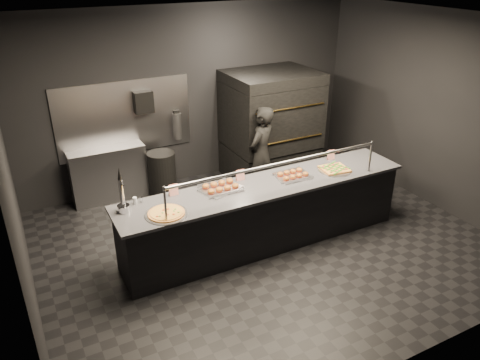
{
  "coord_description": "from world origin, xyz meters",
  "views": [
    {
      "loc": [
        -2.89,
        -4.79,
        3.69
      ],
      "look_at": [
        -0.29,
        0.2,
        0.96
      ],
      "focal_mm": 35.0,
      "sensor_mm": 36.0,
      "label": 1
    }
  ],
  "objects_px": {
    "service_counter": "(265,214)",
    "slider_tray_b": "(293,175)",
    "round_pizza": "(166,213)",
    "slider_tray_a": "(221,187)",
    "pizza_oven": "(270,125)",
    "trash_bin": "(162,174)",
    "prep_shelf": "(109,174)",
    "towel_dispenser": "(143,102)",
    "square_pizza": "(334,169)",
    "worker": "(261,154)",
    "beer_tap": "(123,199)",
    "fire_extinguisher": "(177,126)"
  },
  "relations": [
    {
      "from": "beer_tap",
      "to": "square_pizza",
      "type": "distance_m",
      "value": 2.97
    },
    {
      "from": "fire_extinguisher",
      "to": "beer_tap",
      "type": "height_order",
      "value": "beer_tap"
    },
    {
      "from": "towel_dispenser",
      "to": "square_pizza",
      "type": "distance_m",
      "value": 3.21
    },
    {
      "from": "beer_tap",
      "to": "slider_tray_b",
      "type": "height_order",
      "value": "beer_tap"
    },
    {
      "from": "service_counter",
      "to": "prep_shelf",
      "type": "xyz_separation_m",
      "value": [
        -1.6,
        2.32,
        -0.01
      ]
    },
    {
      "from": "towel_dispenser",
      "to": "trash_bin",
      "type": "relative_size",
      "value": 0.46
    },
    {
      "from": "pizza_oven",
      "to": "square_pizza",
      "type": "bearing_deg",
      "value": -93.34
    },
    {
      "from": "service_counter",
      "to": "slider_tray_b",
      "type": "height_order",
      "value": "service_counter"
    },
    {
      "from": "square_pizza",
      "to": "round_pizza",
      "type": "bearing_deg",
      "value": -177.98
    },
    {
      "from": "prep_shelf",
      "to": "towel_dispenser",
      "type": "relative_size",
      "value": 3.43
    },
    {
      "from": "slider_tray_b",
      "to": "service_counter",
      "type": "bearing_deg",
      "value": -175.85
    },
    {
      "from": "service_counter",
      "to": "fire_extinguisher",
      "type": "xyz_separation_m",
      "value": [
        -0.35,
        2.4,
        0.6
      ]
    },
    {
      "from": "round_pizza",
      "to": "fire_extinguisher",
      "type": "bearing_deg",
      "value": 66.67
    },
    {
      "from": "round_pizza",
      "to": "pizza_oven",
      "type": "bearing_deg",
      "value": 37.72
    },
    {
      "from": "pizza_oven",
      "to": "service_counter",
      "type": "bearing_deg",
      "value": -122.27
    },
    {
      "from": "pizza_oven",
      "to": "trash_bin",
      "type": "height_order",
      "value": "pizza_oven"
    },
    {
      "from": "fire_extinguisher",
      "to": "trash_bin",
      "type": "distance_m",
      "value": 0.87
    },
    {
      "from": "trash_bin",
      "to": "worker",
      "type": "height_order",
      "value": "worker"
    },
    {
      "from": "trash_bin",
      "to": "fire_extinguisher",
      "type": "bearing_deg",
      "value": 38.38
    },
    {
      "from": "beer_tap",
      "to": "round_pizza",
      "type": "height_order",
      "value": "beer_tap"
    },
    {
      "from": "beer_tap",
      "to": "towel_dispenser",
      "type": "bearing_deg",
      "value": 66.47
    },
    {
      "from": "prep_shelf",
      "to": "towel_dispenser",
      "type": "height_order",
      "value": "towel_dispenser"
    },
    {
      "from": "slider_tray_b",
      "to": "trash_bin",
      "type": "bearing_deg",
      "value": 121.15
    },
    {
      "from": "square_pizza",
      "to": "worker",
      "type": "height_order",
      "value": "worker"
    },
    {
      "from": "square_pizza",
      "to": "worker",
      "type": "distance_m",
      "value": 1.35
    },
    {
      "from": "round_pizza",
      "to": "trash_bin",
      "type": "distance_m",
      "value": 2.37
    },
    {
      "from": "prep_shelf",
      "to": "worker",
      "type": "xyz_separation_m",
      "value": [
        2.21,
        -1.12,
        0.34
      ]
    },
    {
      "from": "round_pizza",
      "to": "slider_tray_a",
      "type": "distance_m",
      "value": 0.9
    },
    {
      "from": "beer_tap",
      "to": "slider_tray_a",
      "type": "bearing_deg",
      "value": -0.18
    },
    {
      "from": "beer_tap",
      "to": "trash_bin",
      "type": "distance_m",
      "value": 2.3
    },
    {
      "from": "worker",
      "to": "towel_dispenser",
      "type": "bearing_deg",
      "value": -69.44
    },
    {
      "from": "service_counter",
      "to": "slider_tray_b",
      "type": "bearing_deg",
      "value": 4.15
    },
    {
      "from": "square_pizza",
      "to": "prep_shelf",
      "type": "bearing_deg",
      "value": 138.44
    },
    {
      "from": "slider_tray_b",
      "to": "worker",
      "type": "xyz_separation_m",
      "value": [
        0.17,
        1.16,
        -0.16
      ]
    },
    {
      "from": "fire_extinguisher",
      "to": "worker",
      "type": "bearing_deg",
      "value": -51.46
    },
    {
      "from": "fire_extinguisher",
      "to": "round_pizza",
      "type": "distance_m",
      "value": 2.78
    },
    {
      "from": "slider_tray_b",
      "to": "trash_bin",
      "type": "distance_m",
      "value": 2.43
    },
    {
      "from": "slider_tray_b",
      "to": "round_pizza",
      "type": "bearing_deg",
      "value": -174.52
    },
    {
      "from": "towel_dispenser",
      "to": "slider_tray_b",
      "type": "xyz_separation_m",
      "value": [
        1.34,
        -2.36,
        -0.6
      ]
    },
    {
      "from": "towel_dispenser",
      "to": "square_pizza",
      "type": "bearing_deg",
      "value": -50.99
    },
    {
      "from": "trash_bin",
      "to": "round_pizza",
      "type": "bearing_deg",
      "value": -106.84
    },
    {
      "from": "beer_tap",
      "to": "round_pizza",
      "type": "distance_m",
      "value": 0.54
    },
    {
      "from": "beer_tap",
      "to": "slider_tray_a",
      "type": "xyz_separation_m",
      "value": [
        1.27,
        -0.0,
        -0.13
      ]
    },
    {
      "from": "worker",
      "to": "beer_tap",
      "type": "bearing_deg",
      "value": -8.34
    },
    {
      "from": "towel_dispenser",
      "to": "pizza_oven",
      "type": "bearing_deg",
      "value": -13.14
    },
    {
      "from": "round_pizza",
      "to": "worker",
      "type": "distance_m",
      "value": 2.46
    },
    {
      "from": "pizza_oven",
      "to": "round_pizza",
      "type": "bearing_deg",
      "value": -142.28
    },
    {
      "from": "square_pizza",
      "to": "worker",
      "type": "relative_size",
      "value": 0.3
    },
    {
      "from": "pizza_oven",
      "to": "worker",
      "type": "relative_size",
      "value": 1.21
    },
    {
      "from": "beer_tap",
      "to": "round_pizza",
      "type": "bearing_deg",
      "value": -35.67
    }
  ]
}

